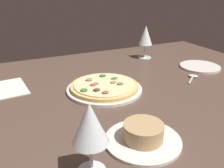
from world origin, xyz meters
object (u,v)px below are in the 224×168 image
at_px(wine_glass_far, 90,126).
at_px(paper_menu, 8,88).
at_px(pizza_main, 104,87).
at_px(ramekin_on_saucer, 143,135).
at_px(spoon, 192,77).
at_px(wine_glass_near, 146,37).
at_px(side_plate, 200,67).

height_order(wine_glass_far, paper_menu, wine_glass_far).
height_order(pizza_main, paper_menu, pizza_main).
xyz_separation_m(ramekin_on_saucer, spoon, (-0.41, -0.28, -0.01)).
relative_size(ramekin_on_saucer, paper_menu, 1.08).
bearing_deg(wine_glass_near, wine_glass_far, 50.50).
distance_m(wine_glass_far, wine_glass_near, 0.85).
distance_m(wine_glass_far, spoon, 0.66).
distance_m(ramekin_on_saucer, paper_menu, 0.56).
bearing_deg(ramekin_on_saucer, paper_menu, -60.53).
bearing_deg(spoon, wine_glass_far, 30.15).
distance_m(pizza_main, side_plate, 0.50).
bearing_deg(spoon, pizza_main, -6.06).
xyz_separation_m(side_plate, paper_menu, (0.81, -0.12, -0.00)).
distance_m(side_plate, paper_menu, 0.82).
xyz_separation_m(wine_glass_far, spoon, (-0.56, -0.33, -0.11)).
xyz_separation_m(pizza_main, paper_menu, (0.31, -0.17, -0.01)).
bearing_deg(paper_menu, pizza_main, 147.49).
height_order(paper_menu, spoon, spoon).
distance_m(ramekin_on_saucer, side_plate, 0.65).
height_order(pizza_main, spoon, pizza_main).
bearing_deg(side_plate, ramekin_on_saucer, 34.74).
bearing_deg(paper_menu, side_plate, 166.97).
bearing_deg(ramekin_on_saucer, wine_glass_far, 16.17).
relative_size(side_plate, paper_menu, 1.02).
height_order(ramekin_on_saucer, side_plate, ramekin_on_saucer).
relative_size(side_plate, spoon, 1.86).
relative_size(wine_glass_far, paper_menu, 0.92).
distance_m(ramekin_on_saucer, spoon, 0.50).
distance_m(pizza_main, wine_glass_far, 0.42).
bearing_deg(wine_glass_far, pizza_main, -117.22).
relative_size(pizza_main, spoon, 2.82).
relative_size(pizza_main, ramekin_on_saucer, 1.44).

